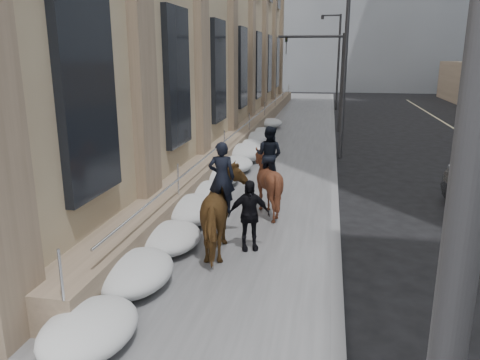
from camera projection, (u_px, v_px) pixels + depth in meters
name	position (u px, v px, depth m)	size (l,w,h in m)	color
ground	(204.00, 299.00, 9.37)	(140.00, 140.00, 0.00)	black
sidewalk	(268.00, 175.00, 18.85)	(5.00, 80.00, 0.12)	#505052
curb	(334.00, 178.00, 18.38)	(0.24, 80.00, 0.12)	slate
bg_building_far	(281.00, 21.00, 76.16)	(24.00, 12.00, 20.00)	gray
streetlight_near	(441.00, 97.00, 2.00)	(1.71, 0.24, 8.00)	#2D2D30
streetlight_mid	(342.00, 58.00, 20.97)	(1.71, 0.24, 8.00)	#2D2D30
streetlight_far	(337.00, 56.00, 39.95)	(1.71, 0.24, 8.00)	#2D2D30
traffic_signal	(327.00, 67.00, 28.83)	(4.10, 0.22, 6.00)	#2D2D30
snow_bank	(223.00, 175.00, 17.20)	(1.70, 18.10, 0.76)	#B9BCC0
mounted_horse_left	(225.00, 209.00, 11.08)	(1.47, 2.54, 2.67)	#4A3016
mounted_horse_right	(267.00, 178.00, 13.92)	(1.94, 2.06, 2.60)	#411F12
pedestrian	(249.00, 215.00, 11.29)	(1.03, 0.43, 1.75)	black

